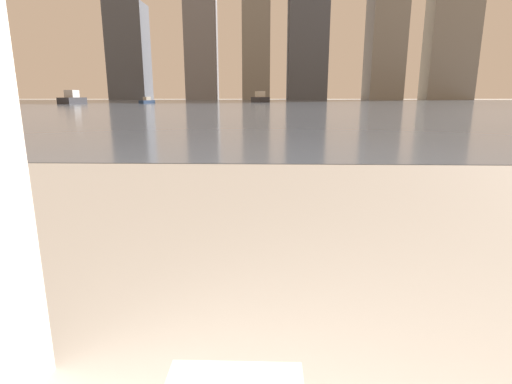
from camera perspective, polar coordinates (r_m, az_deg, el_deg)
harbor_water at (r=61.73m, az=1.80°, el=12.53°), size 180.00×110.00×0.01m
harbor_boat_0 at (r=63.89m, az=-24.76°, el=11.97°), size 1.99×5.18×1.91m
harbor_boat_2 at (r=73.43m, az=0.59°, el=13.24°), size 3.51×5.46×1.94m
harbor_boat_3 at (r=63.37m, az=-15.31°, el=12.42°), size 1.87×2.82×1.00m
skyline_tower_0 at (r=124.75m, az=-17.72°, el=18.43°), size 10.32×8.85×26.00m
skyline_tower_2 at (r=118.86m, az=0.09°, el=21.35°), size 7.54×11.15×34.41m
skyline_tower_5 at (r=129.08m, az=26.21°, el=19.80°), size 12.96×7.27×36.11m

